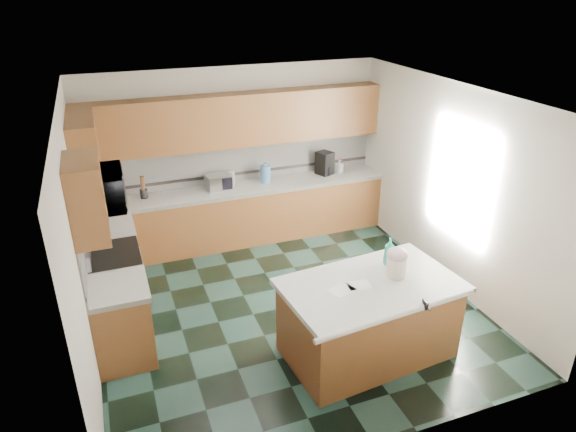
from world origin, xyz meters
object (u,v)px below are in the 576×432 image
coffee_maker (325,163)px  island_top (371,286)px  toaster_oven (219,182)px  soap_bottle_island (389,252)px  treat_jar (396,266)px  knife_block (118,195)px  island_base (368,321)px

coffee_maker → island_top: bearing=-128.3°
toaster_oven → soap_bottle_island: bearing=-73.5°
treat_jar → coffee_maker: size_ratio=0.60×
soap_bottle_island → knife_block: size_ratio=1.52×
treat_jar → coffee_maker: (0.58, 3.17, 0.08)m
treat_jar → knife_block: knife_block is taller
knife_block → coffee_maker: bearing=-10.1°
island_base → island_top: island_top is taller
coffee_maker → knife_block: bearing=157.9°
island_top → toaster_oven: 3.31m
toaster_oven → coffee_maker: coffee_maker is taller
treat_jar → knife_block: bearing=134.1°
soap_bottle_island → coffee_maker: 2.98m
treat_jar → island_base: bearing=-167.2°
soap_bottle_island → island_top: bearing=-121.0°
soap_bottle_island → knife_block: soap_bottle_island is taller
treat_jar → coffee_maker: coffee_maker is taller
knife_block → toaster_oven: (1.48, 0.00, 0.01)m
treat_jar → soap_bottle_island: soap_bottle_island is taller
soap_bottle_island → coffee_maker: (0.53, 2.93, 0.02)m
soap_bottle_island → island_base: bearing=-121.0°
toaster_oven → treat_jar: bearing=-75.8°
toaster_oven → coffee_maker: bearing=-5.7°
island_base → treat_jar: treat_jar is taller
soap_bottle_island → toaster_oven: soap_bottle_island is taller
treat_jar → toaster_oven: toaster_oven is taller
soap_bottle_island → toaster_oven: size_ratio=0.84×
treat_jar → knife_block: size_ratio=1.04×
island_base → toaster_oven: size_ratio=4.54×
island_base → toaster_oven: toaster_oven is taller
knife_block → toaster_oven: size_ratio=0.55×
treat_jar → coffee_maker: 3.22m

